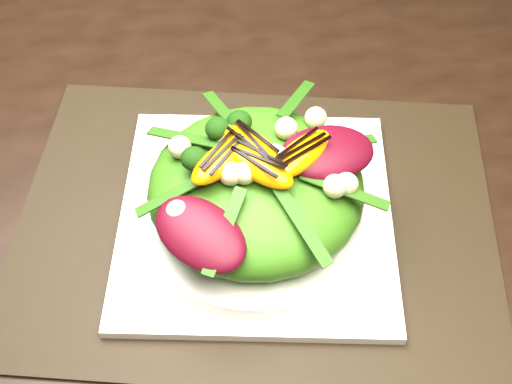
{
  "coord_description": "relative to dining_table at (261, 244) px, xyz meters",
  "views": [
    {
      "loc": [
        -0.05,
        -0.37,
        1.29
      ],
      "look_at": [
        -0.0,
        0.01,
        0.8
      ],
      "focal_mm": 48.0,
      "sensor_mm": 36.0,
      "label": 1
    }
  ],
  "objects": [
    {
      "name": "macadamia_nut",
      "position": [
        0.02,
        -0.02,
        0.11
      ],
      "size": [
        0.03,
        0.03,
        0.02
      ],
      "primitive_type": "sphere",
      "rotation": [
        0.0,
        0.0,
        0.39
      ],
      "color": "beige",
      "rests_on": "lettuce_mound"
    },
    {
      "name": "broccoli_floret",
      "position": [
        -0.06,
        0.06,
        0.11
      ],
      "size": [
        0.04,
        0.04,
        0.03
      ],
      "primitive_type": "sphere",
      "rotation": [
        0.0,
        0.0,
        0.13
      ],
      "color": "black",
      "rests_on": "lettuce_mound"
    },
    {
      "name": "placemat",
      "position": [
        -0.0,
        0.01,
        0.02
      ],
      "size": [
        0.51,
        0.43,
        0.0
      ],
      "primitive_type": "cube",
      "rotation": [
        0.0,
        0.0,
        -0.19
      ],
      "color": "black",
      "rests_on": "dining_table"
    },
    {
      "name": "radicchio_leaf",
      "position": [
        0.06,
        0.02,
        0.11
      ],
      "size": [
        0.1,
        0.07,
        0.02
      ],
      "primitive_type": "ellipsoid",
      "rotation": [
        0.0,
        0.0,
        0.17
      ],
      "color": "#3E0611",
      "rests_on": "lettuce_mound"
    },
    {
      "name": "lettuce_mound",
      "position": [
        -0.0,
        0.01,
        0.07
      ],
      "size": [
        0.26,
        0.26,
        0.07
      ],
      "primitive_type": "ellipsoid",
      "rotation": [
        0.0,
        0.0,
        -0.37
      ],
      "color": "#386C14",
      "rests_on": "salad_bowl"
    },
    {
      "name": "orange_segment",
      "position": [
        -0.01,
        0.02,
        0.11
      ],
      "size": [
        0.07,
        0.04,
        0.02
      ],
      "primitive_type": "ellipsoid",
      "rotation": [
        0.0,
        0.0,
        -0.14
      ],
      "color": "orange",
      "rests_on": "lettuce_mound"
    },
    {
      "name": "salad_bowl",
      "position": [
        -0.0,
        0.01,
        0.04
      ],
      "size": [
        0.3,
        0.3,
        0.02
      ],
      "primitive_type": "cylinder",
      "rotation": [
        0.0,
        0.0,
        0.38
      ],
      "color": "white",
      "rests_on": "plate_base"
    },
    {
      "name": "plate_base",
      "position": [
        -0.0,
        0.01,
        0.03
      ],
      "size": [
        0.29,
        0.29,
        0.01
      ],
      "primitive_type": "cube",
      "rotation": [
        0.0,
        0.0,
        -0.14
      ],
      "color": "white",
      "rests_on": "placemat"
    },
    {
      "name": "balsamic_drizzle",
      "position": [
        -0.01,
        0.02,
        0.12
      ],
      "size": [
        0.05,
        0.01,
        0.0
      ],
      "primitive_type": "cube",
      "rotation": [
        0.0,
        0.0,
        -0.14
      ],
      "color": "black",
      "rests_on": "orange_segment"
    },
    {
      "name": "dining_table",
      "position": [
        0.0,
        0.0,
        0.0
      ],
      "size": [
        1.6,
        0.9,
        0.75
      ],
      "primitive_type": "cube",
      "color": "black",
      "rests_on": "floor"
    }
  ]
}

